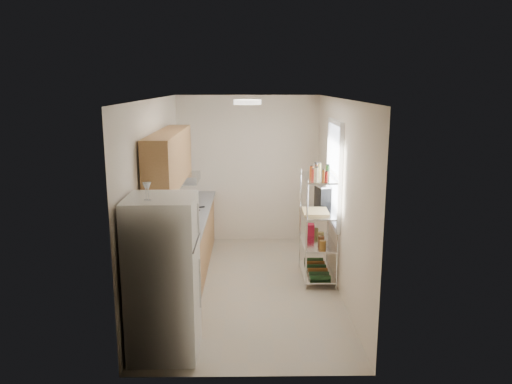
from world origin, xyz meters
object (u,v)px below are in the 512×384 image
at_px(rice_cooker, 181,208).
at_px(espresso_machine, 323,196).
at_px(frying_pan_large, 183,209).
at_px(cutting_board, 315,212).
at_px(refrigerator, 163,277).

relative_size(rice_cooker, espresso_machine, 0.78).
bearing_deg(espresso_machine, frying_pan_large, 160.51).
bearing_deg(rice_cooker, cutting_board, -11.03).
relative_size(refrigerator, cutting_board, 3.67).
distance_m(frying_pan_large, cutting_board, 2.03).
relative_size(rice_cooker, cutting_board, 0.52).
bearing_deg(rice_cooker, espresso_machine, 0.82).
bearing_deg(espresso_machine, refrigerator, -145.11).
xyz_separation_m(frying_pan_large, espresso_machine, (2.11, -0.17, 0.24)).
distance_m(rice_cooker, frying_pan_large, 0.22).
bearing_deg(rice_cooker, refrigerator, -87.10).
relative_size(refrigerator, espresso_machine, 5.47).
xyz_separation_m(cutting_board, espresso_machine, (0.16, 0.41, 0.14)).
height_order(rice_cooker, cutting_board, rice_cooker).
relative_size(frying_pan_large, cutting_board, 0.52).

